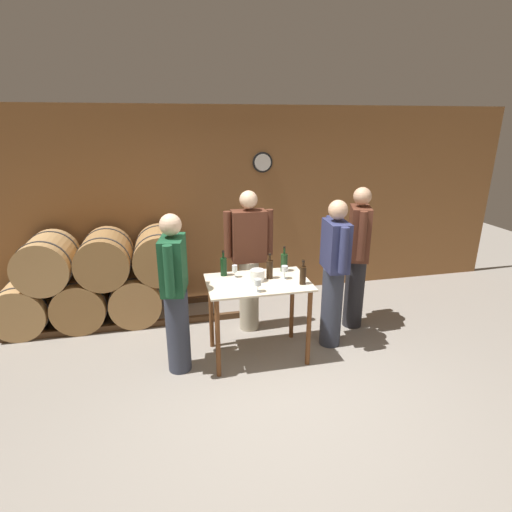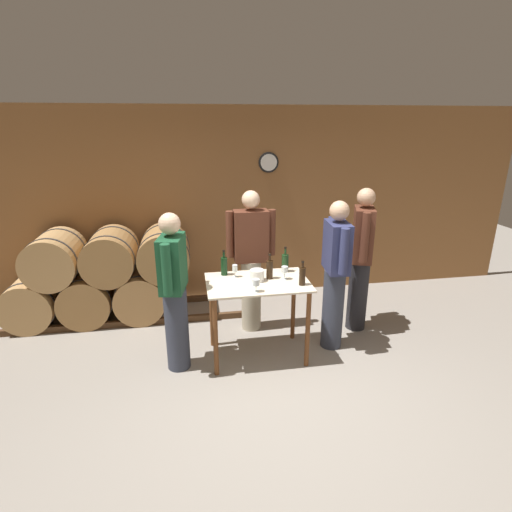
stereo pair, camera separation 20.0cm
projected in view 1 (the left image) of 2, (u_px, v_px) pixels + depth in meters
The scene contains 16 objects.
ground_plane at pixel (283, 394), 3.83m from camera, with size 14.00×14.00×0.00m, color gray.
back_wall at pixel (236, 205), 5.69m from camera, with size 8.40×0.08×2.70m.
barrel_rack at pixel (94, 280), 5.05m from camera, with size 4.15×0.76×1.20m.
tasting_table at pixel (258, 296), 4.25m from camera, with size 1.08×0.70×0.89m.
wine_bottle_far_left at pixel (224, 266), 4.33m from camera, with size 0.07×0.07×0.28m.
wine_bottle_left at pixel (270, 269), 4.25m from camera, with size 0.07×0.07×0.28m.
wine_bottle_center at pixel (284, 262), 4.46m from camera, with size 0.08×0.08×0.29m.
wine_bottle_right at pixel (303, 275), 4.10m from camera, with size 0.06×0.06×0.26m.
wine_glass_near_left at pixel (235, 269), 4.28m from camera, with size 0.06×0.06×0.14m.
wine_glass_near_center at pixel (258, 283), 3.92m from camera, with size 0.07×0.07×0.13m.
wine_glass_near_right at pixel (285, 269), 4.24m from camera, with size 0.07×0.07×0.14m.
ice_bucket at pixel (257, 275), 4.20m from camera, with size 0.15×0.15×0.12m.
person_host at pixel (175, 292), 3.95m from camera, with size 0.29×0.58×1.67m.
person_visitor_with_scarf at pixel (334, 272), 4.42m from camera, with size 0.25×0.59×1.71m.
person_visitor_bearded at pixel (357, 256), 4.84m from camera, with size 0.34×0.56×1.77m.
person_visitor_near_door at pixel (249, 259), 4.77m from camera, with size 0.59×0.24×1.74m.
Camera 1 is at (-0.96, -3.07, 2.48)m, focal length 28.00 mm.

